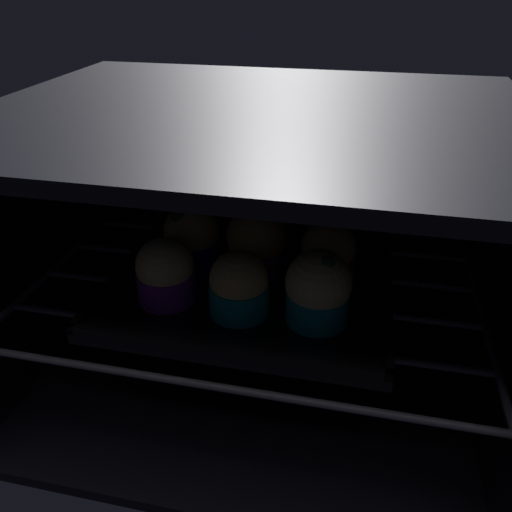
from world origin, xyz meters
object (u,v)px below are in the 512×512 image
at_px(baking_tray, 256,274).
at_px(muffin_row2_col2, 331,223).
at_px(muffin_row0_col0, 165,272).
at_px(muffin_row1_col0, 192,237).
at_px(muffin_row0_col2, 318,290).
at_px(muffin_row1_col1, 258,243).
at_px(muffin_row2_col1, 268,217).
at_px(muffin_row1_col2, 328,254).
at_px(muffin_row0_col1, 239,286).
at_px(muffin_row2_col0, 208,211).

relative_size(baking_tray, muffin_row2_col2, 4.42).
xyz_separation_m(baking_tray, muffin_row0_col0, (-0.09, -0.08, 0.04)).
bearing_deg(muffin_row1_col0, muffin_row0_col2, -26.57).
xyz_separation_m(muffin_row1_col1, muffin_row2_col1, (-0.00, 0.08, -0.00)).
xyz_separation_m(muffin_row1_col2, muffin_row2_col1, (-0.09, 0.08, 0.00)).
bearing_deg(muffin_row1_col0, muffin_row0_col0, -92.67).
height_order(muffin_row0_col1, muffin_row1_col0, muffin_row1_col0).
xyz_separation_m(muffin_row0_col0, muffin_row1_col1, (0.09, 0.08, 0.01)).
bearing_deg(baking_tray, muffin_row2_col2, 46.65).
distance_m(muffin_row2_col0, muffin_row2_col1, 0.09).
bearing_deg(muffin_row2_col1, muffin_row0_col2, -62.36).
height_order(muffin_row0_col0, muffin_row0_col1, muffin_row0_col0).
relative_size(baking_tray, muffin_row0_col2, 3.97).
distance_m(muffin_row1_col0, muffin_row1_col1, 0.09).
relative_size(muffin_row1_col1, muffin_row2_col1, 1.07).
bearing_deg(muffin_row2_col0, muffin_row0_col1, -63.19).
xyz_separation_m(muffin_row1_col1, muffin_row2_col0, (-0.09, 0.09, -0.01)).
relative_size(baking_tray, muffin_row2_col0, 4.20).
relative_size(baking_tray, muffin_row0_col0, 4.35).
relative_size(muffin_row2_col0, muffin_row2_col2, 1.05).
height_order(muffin_row1_col1, muffin_row2_col2, muffin_row1_col1).
bearing_deg(baking_tray, muffin_row1_col2, -0.57).
bearing_deg(muffin_row2_col2, muffin_row0_col2, -89.38).
xyz_separation_m(muffin_row0_col1, muffin_row1_col1, (0.00, 0.09, 0.01)).
height_order(muffin_row1_col1, muffin_row2_col1, muffin_row1_col1).
xyz_separation_m(muffin_row1_col0, muffin_row2_col0, (-0.00, 0.09, -0.00)).
relative_size(muffin_row0_col1, muffin_row2_col0, 0.93).
bearing_deg(muffin_row2_col2, muffin_row2_col1, -175.63).
height_order(baking_tray, muffin_row0_col2, muffin_row0_col2).
xyz_separation_m(muffin_row0_col1, muffin_row0_col2, (0.08, 0.00, 0.01)).
relative_size(muffin_row0_col1, muffin_row1_col0, 0.90).
xyz_separation_m(muffin_row2_col1, muffin_row2_col2, (0.08, 0.01, -0.00)).
bearing_deg(muffin_row0_col2, baking_tray, 135.47).
bearing_deg(baking_tray, muffin_row2_col1, 91.07).
distance_m(muffin_row1_col2, muffin_row2_col0, 0.20).
height_order(muffin_row1_col0, muffin_row2_col1, same).
bearing_deg(muffin_row1_col1, muffin_row1_col0, -179.93).
bearing_deg(muffin_row0_col0, muffin_row2_col2, 44.83).
distance_m(baking_tray, muffin_row0_col0, 0.12).
distance_m(baking_tray, muffin_row2_col1, 0.09).
bearing_deg(muffin_row2_col2, muffin_row1_col0, -152.09).
xyz_separation_m(baking_tray, muffin_row1_col2, (0.09, -0.00, 0.04)).
relative_size(muffin_row2_col0, muffin_row2_col1, 0.96).
xyz_separation_m(muffin_row0_col0, muffin_row2_col1, (0.08, 0.16, 0.00)).
bearing_deg(muffin_row1_col2, muffin_row0_col1, -135.48).
xyz_separation_m(muffin_row0_col2, muffin_row1_col0, (-0.17, 0.08, 0.00)).
relative_size(baking_tray, muffin_row1_col2, 4.28).
bearing_deg(muffin_row2_col1, muffin_row0_col1, -89.41).
bearing_deg(muffin_row0_col1, muffin_row2_col0, 116.81).
relative_size(muffin_row0_col1, muffin_row2_col1, 0.89).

